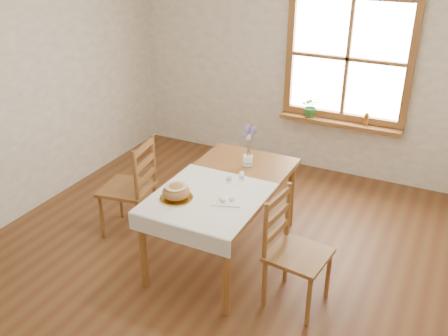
{
  "coord_description": "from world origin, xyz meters",
  "views": [
    {
      "loc": [
        1.76,
        -3.22,
        2.83
      ],
      "look_at": [
        0.0,
        0.3,
        0.9
      ],
      "focal_mm": 40.0,
      "sensor_mm": 36.0,
      "label": 1
    }
  ],
  "objects_px": {
    "chair_left": "(127,187)",
    "bread_plate": "(176,198)",
    "chair_right": "(299,253)",
    "dining_table": "(224,191)",
    "flower_vase": "(248,161)"
  },
  "relations": [
    {
      "from": "chair_left",
      "to": "flower_vase",
      "type": "bearing_deg",
      "value": 104.66
    },
    {
      "from": "dining_table",
      "to": "flower_vase",
      "type": "relative_size",
      "value": 16.03
    },
    {
      "from": "chair_left",
      "to": "chair_right",
      "type": "distance_m",
      "value": 1.89
    },
    {
      "from": "dining_table",
      "to": "flower_vase",
      "type": "xyz_separation_m",
      "value": [
        0.05,
        0.42,
        0.13
      ]
    },
    {
      "from": "chair_left",
      "to": "flower_vase",
      "type": "xyz_separation_m",
      "value": [
        1.08,
        0.49,
        0.3
      ]
    },
    {
      "from": "chair_right",
      "to": "bread_plate",
      "type": "bearing_deg",
      "value": 101.55
    },
    {
      "from": "flower_vase",
      "to": "chair_left",
      "type": "bearing_deg",
      "value": -155.59
    },
    {
      "from": "flower_vase",
      "to": "dining_table",
      "type": "bearing_deg",
      "value": -96.27
    },
    {
      "from": "chair_left",
      "to": "bread_plate",
      "type": "xyz_separation_m",
      "value": [
        0.81,
        -0.37,
        0.27
      ]
    },
    {
      "from": "dining_table",
      "to": "bread_plate",
      "type": "height_order",
      "value": "bread_plate"
    },
    {
      "from": "chair_left",
      "to": "bread_plate",
      "type": "bearing_deg",
      "value": 55.52
    },
    {
      "from": "chair_left",
      "to": "bread_plate",
      "type": "height_order",
      "value": "chair_left"
    },
    {
      "from": "dining_table",
      "to": "chair_right",
      "type": "height_order",
      "value": "chair_right"
    },
    {
      "from": "flower_vase",
      "to": "bread_plate",
      "type": "bearing_deg",
      "value": -107.19
    },
    {
      "from": "bread_plate",
      "to": "flower_vase",
      "type": "distance_m",
      "value": 0.91
    }
  ]
}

